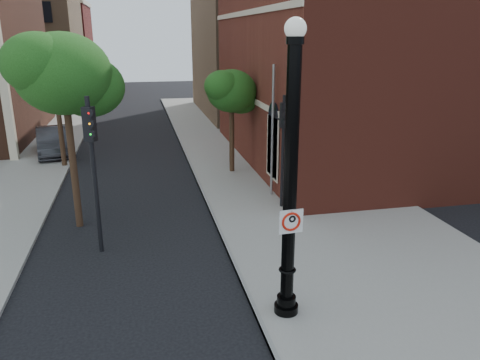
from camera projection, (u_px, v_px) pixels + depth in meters
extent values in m
plane|color=black|center=(172.00, 335.00, 10.60)|extent=(120.00, 120.00, 0.00)
cube|color=gray|center=(288.00, 184.00, 21.13)|extent=(8.00, 60.00, 0.12)
cube|color=gray|center=(201.00, 189.00, 20.32)|extent=(0.10, 60.00, 0.14)
cube|color=maroon|center=(446.00, 44.00, 25.14)|extent=(22.00, 16.00, 12.00)
cube|color=black|center=(273.00, 148.00, 19.41)|extent=(0.08, 1.40, 2.40)
cube|color=beige|center=(246.00, 97.00, 23.62)|extent=(0.06, 16.00, 0.25)
cube|color=beige|center=(246.00, 13.00, 22.43)|extent=(0.06, 16.00, 0.25)
cube|color=#936F50|center=(16.00, 39.00, 47.35)|extent=(12.00, 12.00, 12.00)
cube|color=maroon|center=(42.00, 46.00, 60.69)|extent=(12.00, 12.00, 10.00)
cube|color=#936F50|center=(330.00, 28.00, 39.75)|extent=(22.00, 14.00, 14.00)
cylinder|color=black|center=(286.00, 310.00, 11.29)|extent=(0.58, 0.58, 0.31)
cylinder|color=black|center=(286.00, 301.00, 11.21)|extent=(0.46, 0.46, 0.26)
cylinder|color=black|center=(290.00, 186.00, 10.34)|extent=(0.31, 0.31, 6.01)
torus|color=black|center=(287.00, 270.00, 10.96)|extent=(0.41, 0.41, 0.06)
cylinder|color=black|center=(295.00, 40.00, 9.42)|extent=(0.37, 0.37, 0.16)
sphere|color=silver|center=(295.00, 28.00, 9.35)|extent=(0.46, 0.46, 0.46)
cube|color=white|center=(291.00, 221.00, 10.41)|extent=(0.56, 0.05, 0.56)
cube|color=black|center=(291.00, 211.00, 10.33)|extent=(0.56, 0.04, 0.05)
cube|color=black|center=(291.00, 232.00, 10.49)|extent=(0.56, 0.04, 0.05)
cube|color=black|center=(280.00, 223.00, 10.35)|extent=(0.05, 0.01, 0.56)
cube|color=black|center=(302.00, 220.00, 10.48)|extent=(0.05, 0.01, 0.56)
torus|color=red|center=(291.00, 221.00, 10.41)|extent=(0.45, 0.08, 0.45)
cube|color=red|center=(291.00, 221.00, 10.41)|extent=(0.32, 0.02, 0.32)
cube|color=black|center=(289.00, 222.00, 10.40)|extent=(0.05, 0.01, 0.26)
torus|color=black|center=(292.00, 219.00, 10.40)|extent=(0.18, 0.06, 0.17)
cylinder|color=black|center=(291.00, 211.00, 10.34)|extent=(0.03, 0.02, 0.03)
imported|color=#2C2C31|center=(53.00, 141.00, 26.18)|extent=(2.47, 4.95, 1.56)
cylinder|color=black|center=(95.00, 178.00, 13.99)|extent=(0.14, 0.14, 4.84)
cube|color=black|center=(89.00, 124.00, 13.51)|extent=(0.38, 0.37, 1.01)
sphere|color=#E50505|center=(90.00, 113.00, 13.27)|extent=(0.18, 0.18, 0.18)
sphere|color=#FF8C00|center=(91.00, 123.00, 13.36)|extent=(0.18, 0.18, 0.18)
sphere|color=#00E519|center=(92.00, 134.00, 13.45)|extent=(0.18, 0.18, 0.18)
cylinder|color=black|center=(283.00, 154.00, 17.59)|extent=(0.13, 0.13, 4.41)
cube|color=black|center=(284.00, 115.00, 17.15)|extent=(0.28, 0.26, 0.92)
sphere|color=#E50505|center=(285.00, 107.00, 16.92)|extent=(0.17, 0.17, 0.17)
sphere|color=#FF8C00|center=(285.00, 115.00, 17.00)|extent=(0.17, 0.17, 0.17)
sphere|color=#00E519|center=(285.00, 122.00, 17.08)|extent=(0.17, 0.17, 0.17)
cylinder|color=#999999|center=(272.00, 133.00, 18.78)|extent=(0.11, 0.11, 5.42)
cylinder|color=#332314|center=(73.00, 158.00, 15.91)|extent=(0.24, 0.24, 4.95)
ellipsoid|color=#1B4312|center=(63.00, 74.00, 15.07)|extent=(3.11, 3.11, 2.64)
ellipsoid|color=#1B4312|center=(89.00, 87.00, 15.89)|extent=(2.40, 2.40, 2.04)
ellipsoid|color=#1B4312|center=(38.00, 63.00, 14.44)|extent=(2.26, 2.26, 1.92)
cylinder|color=#332314|center=(60.00, 127.00, 23.29)|extent=(0.24, 0.24, 4.18)
ellipsoid|color=#1B4312|center=(55.00, 78.00, 22.57)|extent=(2.63, 2.63, 2.23)
ellipsoid|color=#1B4312|center=(70.00, 86.00, 23.27)|extent=(2.03, 2.03, 1.72)
ellipsoid|color=#1B4312|center=(41.00, 73.00, 22.04)|extent=(1.91, 1.91, 1.62)
cylinder|color=#332314|center=(232.00, 136.00, 22.40)|extent=(0.24, 0.24, 3.72)
ellipsoid|color=#1B4312|center=(232.00, 91.00, 21.77)|extent=(2.34, 2.34, 1.99)
ellipsoid|color=#1B4312|center=(241.00, 98.00, 22.39)|extent=(1.81, 1.81, 1.54)
ellipsoid|color=#1B4312|center=(223.00, 86.00, 21.29)|extent=(1.70, 1.70, 1.45)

